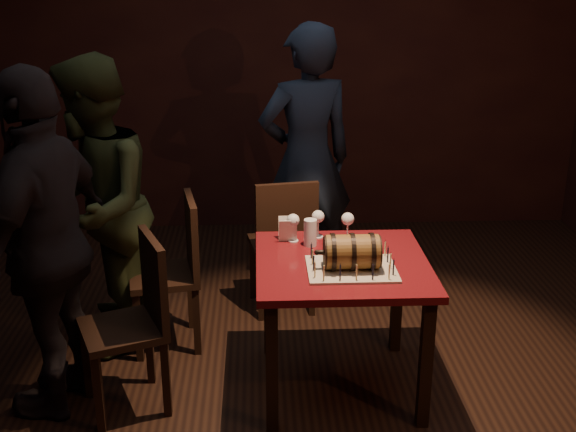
{
  "coord_description": "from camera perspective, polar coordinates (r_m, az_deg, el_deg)",
  "views": [
    {
      "loc": [
        -0.26,
        -3.56,
        2.24
      ],
      "look_at": [
        -0.1,
        0.05,
        0.95
      ],
      "focal_mm": 45.0,
      "sensor_mm": 36.0,
      "label": 1
    }
  ],
  "objects": [
    {
      "name": "room_shell",
      "position": [
        3.66,
        1.61,
        6.4
      ],
      "size": [
        5.04,
        5.04,
        2.8
      ],
      "color": "black",
      "rests_on": "ground"
    },
    {
      "name": "pub_table",
      "position": [
        3.83,
        4.27,
        -5.09
      ],
      "size": [
        0.9,
        0.9,
        0.75
      ],
      "color": "#4A0C11",
      "rests_on": "ground"
    },
    {
      "name": "cake_board",
      "position": [
        3.68,
        5.04,
        -4.19
      ],
      "size": [
        0.45,
        0.35,
        0.01
      ],
      "primitive_type": "cube",
      "color": "#AFA08D",
      "rests_on": "pub_table"
    },
    {
      "name": "barrel_cake",
      "position": [
        3.64,
        5.07,
        -2.84
      ],
      "size": [
        0.33,
        0.19,
        0.19
      ],
      "color": "brown",
      "rests_on": "cake_board"
    },
    {
      "name": "birthday_candles",
      "position": [
        3.66,
        5.06,
        -3.52
      ],
      "size": [
        0.4,
        0.3,
        0.09
      ],
      "color": "#EADA8C",
      "rests_on": "cake_board"
    },
    {
      "name": "wine_glass_left",
      "position": [
        3.99,
        0.41,
        -0.44
      ],
      "size": [
        0.07,
        0.07,
        0.16
      ],
      "color": "silver",
      "rests_on": "pub_table"
    },
    {
      "name": "wine_glass_mid",
      "position": [
        4.06,
        2.39,
        -0.14
      ],
      "size": [
        0.07,
        0.07,
        0.16
      ],
      "color": "silver",
      "rests_on": "pub_table"
    },
    {
      "name": "wine_glass_right",
      "position": [
        4.03,
        4.74,
        -0.33
      ],
      "size": [
        0.07,
        0.07,
        0.16
      ],
      "color": "silver",
      "rests_on": "pub_table"
    },
    {
      "name": "pint_of_ale",
      "position": [
        3.95,
        1.78,
        -1.36
      ],
      "size": [
        0.07,
        0.07,
        0.15
      ],
      "color": "silver",
      "rests_on": "pub_table"
    },
    {
      "name": "menu_card",
      "position": [
        4.02,
        -0.02,
        -1.09
      ],
      "size": [
        0.1,
        0.05,
        0.13
      ],
      "primitive_type": null,
      "color": "white",
      "rests_on": "pub_table"
    },
    {
      "name": "chair_back",
      "position": [
        4.69,
        -0.32,
        -1.82
      ],
      "size": [
        0.46,
        0.46,
        0.93
      ],
      "color": "black",
      "rests_on": "ground"
    },
    {
      "name": "chair_left_rear",
      "position": [
        4.36,
        -8.81,
        -3.77
      ],
      "size": [
        0.47,
        0.47,
        0.93
      ],
      "color": "black",
      "rests_on": "ground"
    },
    {
      "name": "chair_left_front",
      "position": [
        3.81,
        -11.86,
        -7.61
      ],
      "size": [
        0.52,
        0.52,
        0.93
      ],
      "color": "black",
      "rests_on": "ground"
    },
    {
      "name": "person_back",
      "position": [
        4.96,
        1.45,
        4.38
      ],
      "size": [
        0.78,
        0.63,
        1.86
      ],
      "primitive_type": "imported",
      "rotation": [
        0.0,
        0.0,
        3.45
      ],
      "color": "#192233",
      "rests_on": "ground"
    },
    {
      "name": "person_left_rear",
      "position": [
        4.32,
        -15.01,
        0.6
      ],
      "size": [
        0.75,
        0.92,
        1.76
      ],
      "primitive_type": "imported",
      "rotation": [
        0.0,
        0.0,
        -1.47
      ],
      "color": "#30381C",
      "rests_on": "ground"
    },
    {
      "name": "person_left_front",
      "position": [
        3.78,
        -18.43,
        -2.2
      ],
      "size": [
        0.71,
        1.13,
        1.79
      ],
      "primitive_type": "imported",
      "rotation": [
        0.0,
        0.0,
        -1.84
      ],
      "color": "black",
      "rests_on": "ground"
    }
  ]
}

